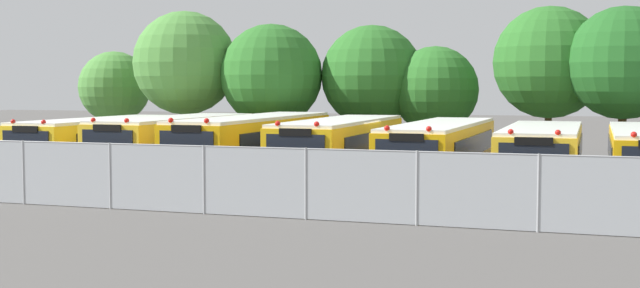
{
  "coord_description": "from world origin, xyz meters",
  "views": [
    {
      "loc": [
        9.74,
        -30.91,
        3.85
      ],
      "look_at": [
        -0.97,
        0.0,
        1.6
      ],
      "focal_mm": 48.13,
      "sensor_mm": 36.0,
      "label": 1
    }
  ],
  "objects_px": {
    "school_bus_0": "(100,144)",
    "school_bus_3": "(341,150)",
    "school_bus_4": "(441,153)",
    "tree_2": "(272,76)",
    "tree_1": "(188,64)",
    "tree_5": "(547,64)",
    "tree_6": "(622,62)",
    "school_bus_5": "(542,157)",
    "tree_3": "(372,75)",
    "school_bus_1": "(176,145)",
    "tree_4": "(437,89)",
    "traffic_cone": "(283,200)",
    "tree_0": "(115,86)",
    "school_bus_2": "(254,146)"
  },
  "relations": [
    {
      "from": "school_bus_1",
      "to": "school_bus_3",
      "type": "bearing_deg",
      "value": 178.01
    },
    {
      "from": "school_bus_4",
      "to": "tree_2",
      "type": "bearing_deg",
      "value": -38.97
    },
    {
      "from": "school_bus_5",
      "to": "tree_3",
      "type": "xyz_separation_m",
      "value": [
        -8.87,
        9.41,
        2.99
      ]
    },
    {
      "from": "school_bus_1",
      "to": "school_bus_4",
      "type": "distance_m",
      "value": 10.94
    },
    {
      "from": "tree_2",
      "to": "tree_3",
      "type": "relative_size",
      "value": 1.01
    },
    {
      "from": "tree_5",
      "to": "tree_1",
      "type": "bearing_deg",
      "value": -175.04
    },
    {
      "from": "school_bus_1",
      "to": "tree_6",
      "type": "relative_size",
      "value": 1.39
    },
    {
      "from": "school_bus_4",
      "to": "tree_1",
      "type": "xyz_separation_m",
      "value": [
        -14.33,
        7.68,
        3.53
      ]
    },
    {
      "from": "traffic_cone",
      "to": "tree_2",
      "type": "bearing_deg",
      "value": 113.43
    },
    {
      "from": "traffic_cone",
      "to": "tree_3",
      "type": "bearing_deg",
      "value": 95.84
    },
    {
      "from": "school_bus_3",
      "to": "school_bus_4",
      "type": "relative_size",
      "value": 0.94
    },
    {
      "from": "school_bus_5",
      "to": "tree_2",
      "type": "bearing_deg",
      "value": -31.36
    },
    {
      "from": "school_bus_4",
      "to": "tree_1",
      "type": "relative_size",
      "value": 1.47
    },
    {
      "from": "school_bus_2",
      "to": "tree_4",
      "type": "relative_size",
      "value": 2.03
    },
    {
      "from": "tree_1",
      "to": "tree_5",
      "type": "bearing_deg",
      "value": 4.96
    },
    {
      "from": "school_bus_4",
      "to": "school_bus_5",
      "type": "xyz_separation_m",
      "value": [
        3.59,
        0.19,
        -0.04
      ]
    },
    {
      "from": "school_bus_3",
      "to": "tree_6",
      "type": "bearing_deg",
      "value": -142.74
    },
    {
      "from": "school_bus_5",
      "to": "tree_5",
      "type": "xyz_separation_m",
      "value": [
        -0.56,
        9.0,
        3.48
      ]
    },
    {
      "from": "school_bus_1",
      "to": "tree_2",
      "type": "xyz_separation_m",
      "value": [
        1.08,
        7.79,
        2.88
      ]
    },
    {
      "from": "school_bus_5",
      "to": "tree_5",
      "type": "height_order",
      "value": "tree_5"
    },
    {
      "from": "school_bus_1",
      "to": "tree_0",
      "type": "xyz_separation_m",
      "value": [
        -8.78,
        9.33,
        2.4
      ]
    },
    {
      "from": "school_bus_1",
      "to": "tree_1",
      "type": "xyz_separation_m",
      "value": [
        -3.39,
        7.53,
        3.49
      ]
    },
    {
      "from": "tree_5",
      "to": "traffic_cone",
      "type": "height_order",
      "value": "tree_5"
    },
    {
      "from": "tree_2",
      "to": "school_bus_3",
      "type": "bearing_deg",
      "value": -53.06
    },
    {
      "from": "tree_3",
      "to": "tree_5",
      "type": "height_order",
      "value": "tree_5"
    },
    {
      "from": "tree_1",
      "to": "school_bus_5",
      "type": "bearing_deg",
      "value": -22.69
    },
    {
      "from": "traffic_cone",
      "to": "school_bus_4",
      "type": "bearing_deg",
      "value": 60.51
    },
    {
      "from": "school_bus_4",
      "to": "tree_4",
      "type": "bearing_deg",
      "value": -77.99
    },
    {
      "from": "school_bus_0",
      "to": "school_bus_3",
      "type": "relative_size",
      "value": 0.93
    },
    {
      "from": "school_bus_0",
      "to": "school_bus_3",
      "type": "bearing_deg",
      "value": 179.28
    },
    {
      "from": "tree_4",
      "to": "school_bus_1",
      "type": "bearing_deg",
      "value": -132.76
    },
    {
      "from": "school_bus_0",
      "to": "tree_1",
      "type": "height_order",
      "value": "tree_1"
    },
    {
      "from": "tree_0",
      "to": "tree_5",
      "type": "height_order",
      "value": "tree_5"
    },
    {
      "from": "school_bus_0",
      "to": "school_bus_5",
      "type": "relative_size",
      "value": 0.97
    },
    {
      "from": "tree_6",
      "to": "tree_4",
      "type": "bearing_deg",
      "value": 166.82
    },
    {
      "from": "tree_2",
      "to": "school_bus_4",
      "type": "bearing_deg",
      "value": -38.85
    },
    {
      "from": "tree_4",
      "to": "tree_5",
      "type": "relative_size",
      "value": 0.77
    },
    {
      "from": "school_bus_0",
      "to": "school_bus_3",
      "type": "distance_m",
      "value": 10.71
    },
    {
      "from": "tree_1",
      "to": "tree_2",
      "type": "relative_size",
      "value": 1.11
    },
    {
      "from": "tree_4",
      "to": "tree_5",
      "type": "distance_m",
      "value": 5.28
    },
    {
      "from": "tree_5",
      "to": "tree_3",
      "type": "bearing_deg",
      "value": 177.16
    },
    {
      "from": "school_bus_0",
      "to": "tree_3",
      "type": "bearing_deg",
      "value": -133.49
    },
    {
      "from": "school_bus_1",
      "to": "school_bus_3",
      "type": "distance_m",
      "value": 7.16
    },
    {
      "from": "school_bus_5",
      "to": "school_bus_4",
      "type": "bearing_deg",
      "value": 1.61
    },
    {
      "from": "traffic_cone",
      "to": "tree_0",
      "type": "bearing_deg",
      "value": 135.32
    },
    {
      "from": "school_bus_0",
      "to": "tree_5",
      "type": "xyz_separation_m",
      "value": [
        17.52,
        9.07,
        3.46
      ]
    },
    {
      "from": "tree_5",
      "to": "school_bus_0",
      "type": "bearing_deg",
      "value": -152.63
    },
    {
      "from": "tree_6",
      "to": "traffic_cone",
      "type": "bearing_deg",
      "value": -124.68
    },
    {
      "from": "tree_5",
      "to": "tree_6",
      "type": "distance_m",
      "value": 3.46
    },
    {
      "from": "school_bus_3",
      "to": "tree_1",
      "type": "distance_m",
      "value": 13.59
    }
  ]
}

